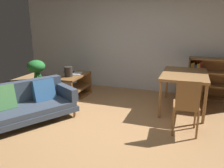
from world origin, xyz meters
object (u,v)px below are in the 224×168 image
at_px(fabric_couch, 17,105).
at_px(potted_floor_plant, 37,74).
at_px(open_laptop, 74,73).
at_px(media_console, 75,87).
at_px(bookshelf, 212,79).
at_px(dining_table, 184,77).
at_px(desk_speaker, 68,72).
at_px(dining_chair_near, 187,104).

bearing_deg(fabric_couch, potted_floor_plant, 112.08).
bearing_deg(fabric_couch, open_laptop, 81.77).
height_order(media_console, open_laptop, open_laptop).
height_order(potted_floor_plant, bookshelf, bookshelf).
relative_size(fabric_couch, media_console, 2.11).
bearing_deg(dining_table, open_laptop, 179.79).
relative_size(media_console, desk_speaker, 4.49).
height_order(dining_chair_near, bookshelf, bookshelf).
xyz_separation_m(fabric_couch, media_console, (0.32, 1.59, -0.07)).
height_order(open_laptop, dining_chair_near, dining_chair_near).
height_order(fabric_couch, open_laptop, fabric_couch).
relative_size(open_laptop, potted_floor_plant, 0.49).
relative_size(media_console, potted_floor_plant, 1.10).
xyz_separation_m(fabric_couch, dining_chair_near, (2.90, 0.57, 0.19)).
bearing_deg(bookshelf, dining_table, -123.04).
bearing_deg(open_laptop, desk_speaker, -87.09).
relative_size(potted_floor_plant, dining_chair_near, 0.99).
bearing_deg(bookshelf, open_laptop, -163.60).
distance_m(desk_speaker, dining_chair_near, 2.78).
bearing_deg(open_laptop, fabric_couch, -98.23).
height_order(media_console, bookshelf, bookshelf).
distance_m(media_console, dining_chair_near, 2.79).
bearing_deg(potted_floor_plant, open_laptop, 29.07).
xyz_separation_m(fabric_couch, dining_table, (2.82, 1.71, 0.36)).
relative_size(dining_table, bookshelf, 1.01).
bearing_deg(dining_chair_near, desk_speaker, 162.12).
bearing_deg(desk_speaker, potted_floor_plant, -170.65).
xyz_separation_m(desk_speaker, potted_floor_plant, (-0.79, -0.13, -0.09)).
relative_size(potted_floor_plant, bookshelf, 0.71).
relative_size(media_console, dining_table, 0.78).
bearing_deg(open_laptop, potted_floor_plant, -150.93).
distance_m(open_laptop, bookshelf, 3.32).
bearing_deg(bookshelf, desk_speaker, -158.67).
bearing_deg(dining_chair_near, media_console, 158.48).
xyz_separation_m(fabric_couch, desk_speaker, (0.26, 1.42, 0.35)).
distance_m(desk_speaker, bookshelf, 3.41).
xyz_separation_m(open_laptop, dining_table, (2.57, -0.01, 0.11)).
relative_size(media_console, open_laptop, 2.25).
distance_m(open_laptop, dining_chair_near, 2.89).
bearing_deg(dining_table, fabric_couch, -148.71).
bearing_deg(dining_chair_near, potted_floor_plant, 168.12).
distance_m(potted_floor_plant, bookshelf, 4.19).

